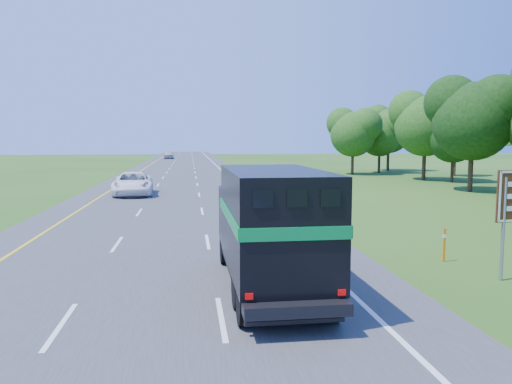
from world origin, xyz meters
TOP-DOWN VIEW (x-y plane):
  - road at (0.00, 50.00)m, footprint 15.00×260.00m
  - lane_markings at (0.00, 50.00)m, footprint 11.15×260.00m
  - horse_truck at (3.33, 13.12)m, footprint 2.51×7.76m
  - white_suv at (-3.20, 38.67)m, footprint 3.26×6.45m
  - far_car at (-3.53, 113.70)m, footprint 2.16×5.28m
  - delineator at (9.91, 15.63)m, footprint 0.10×0.05m

SIDE VIEW (x-z plane):
  - road at x=0.00m, z-range 0.00..0.04m
  - lane_markings at x=0.00m, z-range 0.04..0.05m
  - delineator at x=9.91m, z-range 0.04..1.22m
  - white_suv at x=-3.20m, z-range 0.04..1.79m
  - far_car at x=-3.53m, z-range 0.04..1.83m
  - horse_truck at x=3.33m, z-range 0.16..3.59m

